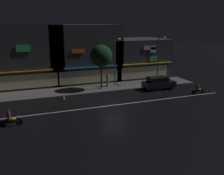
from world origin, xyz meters
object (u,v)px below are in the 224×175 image
pedestrian_on_sidewalk (108,80)px  motorcycle_following (10,119)px  motorcycle_lead (198,90)px  traffic_cone (63,96)px  streetlamp_mid (159,55)px  streetlamp_west (116,57)px  parked_car_near_kerb (159,83)px

pedestrian_on_sidewalk → motorcycle_following: (-12.30, -9.47, -0.36)m
motorcycle_lead → traffic_cone: bearing=162.6°
streetlamp_mid → motorcycle_following: size_ratio=3.51×
streetlamp_mid → streetlamp_west: bearing=177.1°
pedestrian_on_sidewalk → streetlamp_mid: bearing=-107.7°
parked_car_near_kerb → motorcycle_following: 19.31m
streetlamp_west → motorcycle_following: 17.05m
streetlamp_mid → parked_car_near_kerb: streetlamp_mid is taller
streetlamp_mid → pedestrian_on_sidewalk: 8.42m
streetlamp_west → motorcycle_following: streetlamp_west is taller
streetlamp_west → motorcycle_following: bearing=-144.3°
streetlamp_west → pedestrian_on_sidewalk: streetlamp_west is taller
streetlamp_mid → pedestrian_on_sidewalk: size_ratio=3.64×
streetlamp_west → traffic_cone: 9.36m
streetlamp_west → pedestrian_on_sidewalk: bearing=-167.4°
streetlamp_mid → parked_car_near_kerb: 4.91m
traffic_cone → motorcycle_following: bearing=-131.6°
motorcycle_lead → motorcycle_following: 21.59m
streetlamp_west → traffic_cone: streetlamp_west is taller
streetlamp_mid → motorcycle_lead: 8.06m
streetlamp_west → pedestrian_on_sidewalk: size_ratio=3.59×
streetlamp_mid → motorcycle_following: (-20.12, -9.41, -3.47)m
pedestrian_on_sidewalk → motorcycle_lead: pedestrian_on_sidewalk is taller
streetlamp_mid → traffic_cone: size_ratio=12.12×
parked_car_near_kerb → motorcycle_following: size_ratio=2.26×
motorcycle_lead → streetlamp_west: bearing=133.9°
traffic_cone → parked_car_near_kerb: bearing=-0.9°
streetlamp_mid → parked_car_near_kerb: bearing=-120.0°
streetlamp_mid → parked_car_near_kerb: (-1.84, -3.20, -3.23)m
motorcycle_following → traffic_cone: size_ratio=3.45×
pedestrian_on_sidewalk → motorcycle_lead: bearing=-145.4°
streetlamp_mid → pedestrian_on_sidewalk: streetlamp_mid is taller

